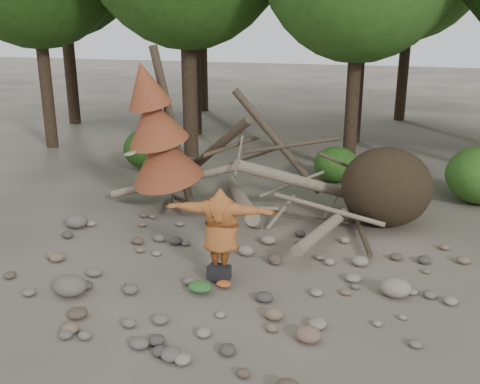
% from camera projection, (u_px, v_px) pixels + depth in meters
% --- Properties ---
extents(ground, '(120.00, 120.00, 0.00)m').
position_uv_depth(ground, '(225.00, 284.00, 10.34)').
color(ground, '#514C44').
rests_on(ground, ground).
extents(deadfall_pile, '(8.55, 5.24, 3.30)m').
position_uv_depth(deadfall_pile, '(362.00, 187.00, 13.23)').
color(deadfall_pile, '#332619').
rests_on(deadfall_pile, ground).
extents(dead_conifer, '(2.06, 2.16, 4.35)m').
position_uv_depth(dead_conifer, '(158.00, 134.00, 13.72)').
color(dead_conifer, '#4C3F30').
rests_on(dead_conifer, ground).
extents(bush_left, '(1.80, 1.80, 1.44)m').
position_uv_depth(bush_left, '(150.00, 149.00, 18.34)').
color(bush_left, '#234C14').
rests_on(bush_left, ground).
extents(bush_mid, '(1.40, 1.40, 1.12)m').
position_uv_depth(bush_mid, '(336.00, 164.00, 16.94)').
color(bush_mid, '#2E601B').
rests_on(bush_mid, ground).
extents(frisbee_thrower, '(3.28, 0.86, 2.29)m').
position_uv_depth(frisbee_thrower, '(221.00, 232.00, 10.31)').
color(frisbee_thrower, '#A15424').
rests_on(frisbee_thrower, ground).
extents(backpack, '(0.43, 0.30, 0.27)m').
position_uv_depth(backpack, '(219.00, 275.00, 10.39)').
color(backpack, black).
rests_on(backpack, ground).
extents(cloth_green, '(0.46, 0.38, 0.17)m').
position_uv_depth(cloth_green, '(200.00, 289.00, 9.96)').
color(cloth_green, '#2D6428').
rests_on(cloth_green, ground).
extents(cloth_orange, '(0.28, 0.23, 0.10)m').
position_uv_depth(cloth_orange, '(224.00, 286.00, 10.14)').
color(cloth_orange, '#C25221').
rests_on(cloth_orange, ground).
extents(boulder_front_left, '(0.63, 0.57, 0.38)m').
position_uv_depth(boulder_front_left, '(70.00, 286.00, 9.87)').
color(boulder_front_left, '#655E54').
rests_on(boulder_front_left, ground).
extents(boulder_front_right, '(0.42, 0.37, 0.25)m').
position_uv_depth(boulder_front_right, '(308.00, 334.00, 8.43)').
color(boulder_front_right, '#7D5E4E').
rests_on(boulder_front_right, ground).
extents(boulder_mid_right, '(0.57, 0.51, 0.34)m').
position_uv_depth(boulder_mid_right, '(395.00, 287.00, 9.84)').
color(boulder_mid_right, gray).
rests_on(boulder_mid_right, ground).
extents(boulder_mid_left, '(0.57, 0.51, 0.34)m').
position_uv_depth(boulder_mid_left, '(76.00, 221.00, 13.16)').
color(boulder_mid_left, '#635A53').
rests_on(boulder_mid_left, ground).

